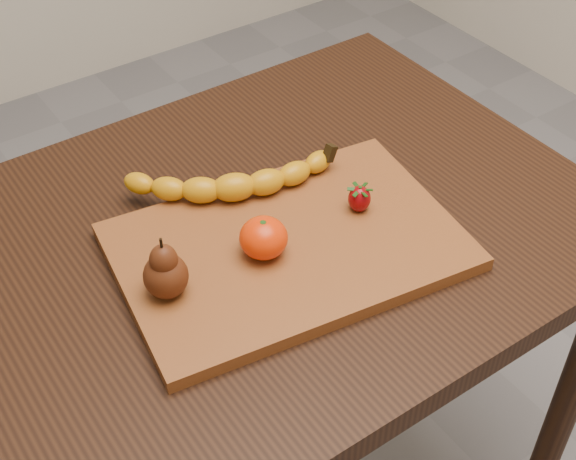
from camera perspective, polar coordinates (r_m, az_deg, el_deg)
table at (r=1.18m, az=-2.83°, el=-3.76°), size 1.00×0.70×0.76m
cutting_board at (r=1.07m, az=-0.00°, el=-1.19°), size 0.49×0.36×0.02m
banana at (r=1.12m, az=-3.86°, el=3.05°), size 0.27×0.17×0.04m
pear at (r=0.98m, az=-8.78°, el=-2.59°), size 0.07×0.07×0.09m
mandarin at (r=1.03m, az=-1.75°, el=-0.56°), size 0.08×0.08×0.05m
strawberry at (r=1.11m, az=5.10°, el=2.29°), size 0.04×0.04×0.04m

